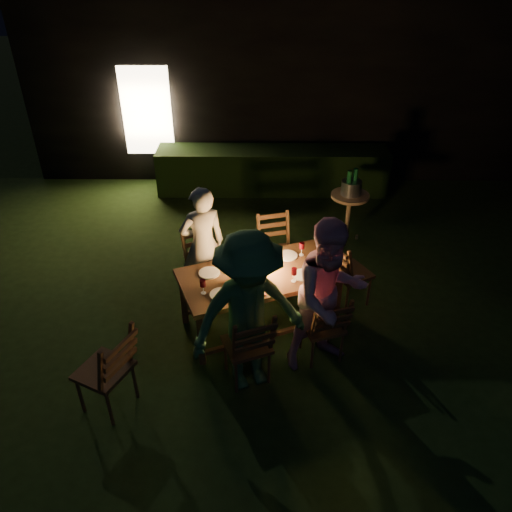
{
  "coord_description": "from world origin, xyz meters",
  "views": [
    {
      "loc": [
        -0.73,
        -4.83,
        4.12
      ],
      "look_at": [
        -0.77,
        0.16,
        0.85
      ],
      "focal_mm": 35.0,
      "sensor_mm": 36.0,
      "label": 1
    }
  ],
  "objects_px": {
    "chair_end": "(348,283)",
    "person_opp_right": "(329,296)",
    "ice_bucket": "(351,188)",
    "bottle_bucket_b": "(354,184)",
    "dining_table": "(260,279)",
    "lantern": "(263,259)",
    "chair_spare": "(108,383)",
    "bottle_bucket_a": "(349,186)",
    "person_house_side": "(203,245)",
    "side_table": "(350,200)",
    "chair_far_right": "(276,263)",
    "chair_near_left": "(248,357)",
    "chair_near_right": "(322,337)",
    "bottle_table": "(240,268)",
    "person_opp_left": "(249,315)",
    "chair_far_left": "(206,279)"
  },
  "relations": [
    {
      "from": "chair_end",
      "to": "person_opp_right",
      "type": "relative_size",
      "value": 0.57
    },
    {
      "from": "person_opp_left",
      "to": "side_table",
      "type": "height_order",
      "value": "person_opp_left"
    },
    {
      "from": "chair_far_left",
      "to": "bottle_bucket_b",
      "type": "xyz_separation_m",
      "value": [
        2.12,
        1.56,
        0.65
      ]
    },
    {
      "from": "chair_end",
      "to": "side_table",
      "type": "distance_m",
      "value": 1.67
    },
    {
      "from": "dining_table",
      "to": "lantern",
      "type": "height_order",
      "value": "lantern"
    },
    {
      "from": "chair_end",
      "to": "chair_near_left",
      "type": "bearing_deg",
      "value": -72.63
    },
    {
      "from": "chair_far_left",
      "to": "chair_spare",
      "type": "distance_m",
      "value": 1.99
    },
    {
      "from": "ice_bucket",
      "to": "person_opp_left",
      "type": "bearing_deg",
      "value": -116.16
    },
    {
      "from": "chair_far_right",
      "to": "ice_bucket",
      "type": "bearing_deg",
      "value": -149.97
    },
    {
      "from": "lantern",
      "to": "bottle_table",
      "type": "relative_size",
      "value": 1.25
    },
    {
      "from": "ice_bucket",
      "to": "bottle_bucket_b",
      "type": "xyz_separation_m",
      "value": [
        0.05,
        0.04,
        0.05
      ]
    },
    {
      "from": "chair_far_right",
      "to": "side_table",
      "type": "xyz_separation_m",
      "value": [
        1.13,
        1.14,
        0.39
      ]
    },
    {
      "from": "ice_bucket",
      "to": "person_house_side",
      "type": "bearing_deg",
      "value": -144.75
    },
    {
      "from": "chair_far_right",
      "to": "bottle_table",
      "type": "relative_size",
      "value": 3.6
    },
    {
      "from": "chair_far_left",
      "to": "chair_spare",
      "type": "height_order",
      "value": "chair_spare"
    },
    {
      "from": "chair_far_left",
      "to": "chair_far_right",
      "type": "bearing_deg",
      "value": 172.42
    },
    {
      "from": "person_house_side",
      "to": "ice_bucket",
      "type": "relative_size",
      "value": 5.29
    },
    {
      "from": "bottle_table",
      "to": "bottle_bucket_b",
      "type": "height_order",
      "value": "bottle_bucket_b"
    },
    {
      "from": "lantern",
      "to": "side_table",
      "type": "xyz_separation_m",
      "value": [
        1.33,
        2.0,
        -0.24
      ]
    },
    {
      "from": "chair_far_right",
      "to": "bottle_table",
      "type": "bearing_deg",
      "value": 50.63
    },
    {
      "from": "dining_table",
      "to": "person_opp_left",
      "type": "height_order",
      "value": "person_opp_left"
    },
    {
      "from": "side_table",
      "to": "chair_far_right",
      "type": "bearing_deg",
      "value": -134.8
    },
    {
      "from": "chair_near_right",
      "to": "person_house_side",
      "type": "bearing_deg",
      "value": 124.29
    },
    {
      "from": "chair_near_left",
      "to": "chair_near_right",
      "type": "distance_m",
      "value": 0.9
    },
    {
      "from": "chair_near_right",
      "to": "chair_near_left",
      "type": "bearing_deg",
      "value": -175.1
    },
    {
      "from": "bottle_bucket_a",
      "to": "chair_spare",
      "type": "bearing_deg",
      "value": -130.58
    },
    {
      "from": "side_table",
      "to": "bottle_bucket_a",
      "type": "xyz_separation_m",
      "value": [
        -0.05,
        -0.04,
        0.25
      ]
    },
    {
      "from": "chair_end",
      "to": "chair_far_right",
      "type": "bearing_deg",
      "value": -146.04
    },
    {
      "from": "chair_far_right",
      "to": "person_opp_right",
      "type": "xyz_separation_m",
      "value": [
        0.5,
        -1.51,
        0.6
      ]
    },
    {
      "from": "chair_far_left",
      "to": "ice_bucket",
      "type": "height_order",
      "value": "ice_bucket"
    },
    {
      "from": "person_opp_left",
      "to": "bottle_table",
      "type": "bearing_deg",
      "value": 76.29
    },
    {
      "from": "person_house_side",
      "to": "side_table",
      "type": "xyz_separation_m",
      "value": [
        2.08,
        1.47,
        -0.1
      ]
    },
    {
      "from": "person_house_side",
      "to": "lantern",
      "type": "relative_size",
      "value": 4.54
    },
    {
      "from": "bottle_table",
      "to": "bottle_bucket_a",
      "type": "relative_size",
      "value": 0.88
    },
    {
      "from": "chair_near_left",
      "to": "ice_bucket",
      "type": "relative_size",
      "value": 3.39
    },
    {
      "from": "person_opp_right",
      "to": "ice_bucket",
      "type": "xyz_separation_m",
      "value": [
        0.64,
        2.66,
        -0.01
      ]
    },
    {
      "from": "person_opp_left",
      "to": "chair_far_left",
      "type": "bearing_deg",
      "value": 90.1
    },
    {
      "from": "chair_far_right",
      "to": "side_table",
      "type": "distance_m",
      "value": 1.66
    },
    {
      "from": "person_house_side",
      "to": "lantern",
      "type": "xyz_separation_m",
      "value": [
        0.75,
        -0.53,
        0.13
      ]
    },
    {
      "from": "chair_end",
      "to": "person_opp_right",
      "type": "bearing_deg",
      "value": -50.85
    },
    {
      "from": "chair_near_left",
      "to": "chair_far_right",
      "type": "xyz_separation_m",
      "value": [
        0.35,
        1.8,
        -0.0
      ]
    },
    {
      "from": "chair_far_right",
      "to": "lantern",
      "type": "height_order",
      "value": "lantern"
    },
    {
      "from": "lantern",
      "to": "chair_far_left",
      "type": "bearing_deg",
      "value": 146.89
    },
    {
      "from": "chair_far_left",
      "to": "bottle_bucket_a",
      "type": "bearing_deg",
      "value": -173.33
    },
    {
      "from": "chair_spare",
      "to": "bottle_table",
      "type": "distance_m",
      "value": 1.84
    },
    {
      "from": "chair_near_left",
      "to": "chair_near_right",
      "type": "height_order",
      "value": "chair_near_left"
    },
    {
      "from": "dining_table",
      "to": "bottle_bucket_a",
      "type": "bearing_deg",
      "value": 35.15
    },
    {
      "from": "chair_spare",
      "to": "ice_bucket",
      "type": "xyz_separation_m",
      "value": [
        2.88,
        3.34,
        0.57
      ]
    },
    {
      "from": "dining_table",
      "to": "person_house_side",
      "type": "height_order",
      "value": "person_house_side"
    },
    {
      "from": "ice_bucket",
      "to": "bottle_bucket_a",
      "type": "distance_m",
      "value": 0.08
    }
  ]
}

